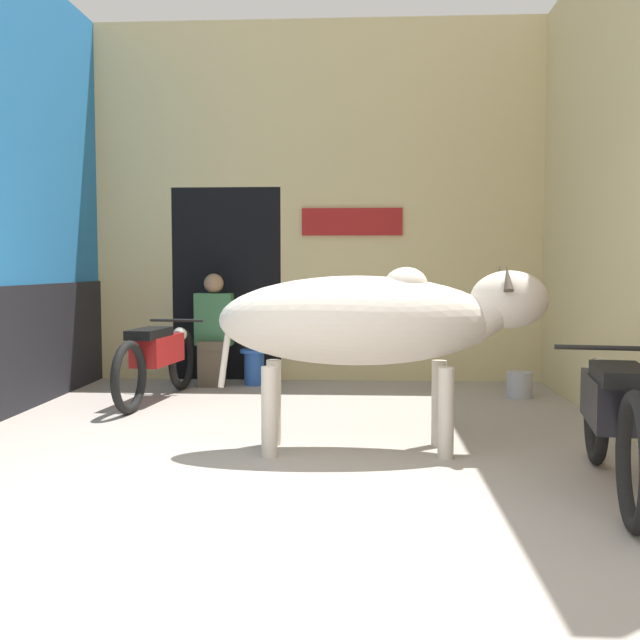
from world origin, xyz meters
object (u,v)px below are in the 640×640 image
(motorcycle_near, at_px, (613,414))
(cow, at_px, (373,321))
(shopkeeper_seated, at_px, (214,327))
(bucket, at_px, (520,385))
(motorcycle_far, at_px, (158,356))
(plastic_stool, at_px, (254,366))

(motorcycle_near, bearing_deg, cow, 146.79)
(cow, distance_m, shopkeeper_seated, 3.40)
(cow, xyz_separation_m, bucket, (1.51, 2.30, -0.81))
(motorcycle_near, relative_size, shopkeeper_seated, 1.63)
(motorcycle_far, xyz_separation_m, plastic_stool, (0.80, 1.04, -0.23))
(shopkeeper_seated, bearing_deg, motorcycle_near, -50.73)
(cow, distance_m, bucket, 2.87)
(shopkeeper_seated, bearing_deg, cow, -59.19)
(cow, relative_size, bucket, 9.02)
(plastic_stool, bearing_deg, shopkeeper_seated, -174.67)
(motorcycle_near, bearing_deg, bucket, 87.67)
(motorcycle_far, bearing_deg, cow, -42.42)
(shopkeeper_seated, relative_size, plastic_stool, 3.12)
(motorcycle_near, height_order, bucket, motorcycle_near)
(cow, height_order, motorcycle_far, cow)
(motorcycle_near, distance_m, motorcycle_far, 4.47)
(motorcycle_near, bearing_deg, motorcycle_far, 140.97)
(motorcycle_near, xyz_separation_m, plastic_stool, (-2.67, 3.85, -0.25))
(plastic_stool, xyz_separation_m, bucket, (2.80, -0.65, -0.08))
(shopkeeper_seated, bearing_deg, bucket, -10.56)
(cow, xyz_separation_m, motorcycle_far, (-2.09, 1.91, -0.50))
(bucket, bearing_deg, motorcycle_far, -173.80)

